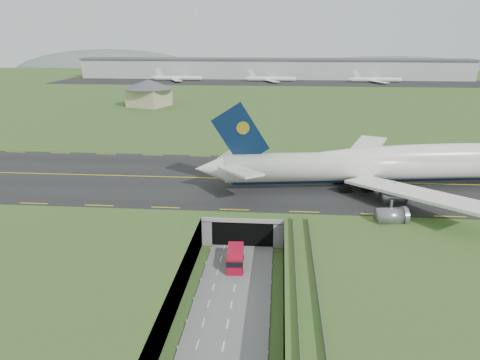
{
  "coord_description": "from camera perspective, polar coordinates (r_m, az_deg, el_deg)",
  "views": [
    {
      "loc": [
        6.81,
        -75.32,
        39.99
      ],
      "look_at": [
        -1.53,
        20.0,
        9.94
      ],
      "focal_mm": 35.0,
      "sensor_mm": 36.0,
      "label": 1
    }
  ],
  "objects": [
    {
      "name": "jumbo_jet",
      "position": [
        113.24,
        19.63,
        1.86
      ],
      "size": [
        97.66,
        61.76,
        20.66
      ],
      "rotation": [
        0.0,
        0.0,
        0.15
      ],
      "color": "white",
      "rests_on": "ground"
    },
    {
      "name": "guideway",
      "position": [
        66.18,
        8.13,
        -14.35
      ],
      "size": [
        3.0,
        53.0,
        7.05
      ],
      "color": "#A8A8A3",
      "rests_on": "ground"
    },
    {
      "name": "shuttle_tram",
      "position": [
        84.54,
        -0.58,
        -9.49
      ],
      "size": [
        3.33,
        7.79,
        3.11
      ],
      "rotation": [
        0.0,
        0.0,
        0.06
      ],
      "color": "#A80B22",
      "rests_on": "ground"
    },
    {
      "name": "trench_road",
      "position": [
        78.98,
        -0.65,
        -12.9
      ],
      "size": [
        12.0,
        75.0,
        0.2
      ],
      "primitive_type": "cube",
      "color": "slate",
      "rests_on": "ground"
    },
    {
      "name": "taxiway",
      "position": [
        113.71,
        1.34,
        0.08
      ],
      "size": [
        800.0,
        44.0,
        0.18
      ],
      "primitive_type": "cube",
      "color": "black",
      "rests_on": "airfield_deck"
    },
    {
      "name": "airfield_deck",
      "position": [
        84.19,
        -0.15,
        -8.63
      ],
      "size": [
        800.0,
        800.0,
        6.0
      ],
      "primitive_type": "cube",
      "color": "gray",
      "rests_on": "ground"
    },
    {
      "name": "tunnel_portal",
      "position": [
        99.3,
        0.71,
        -4.23
      ],
      "size": [
        17.0,
        22.3,
        6.0
      ],
      "color": "gray",
      "rests_on": "ground"
    },
    {
      "name": "ground",
      "position": [
        85.55,
        -0.15,
        -10.43
      ],
      "size": [
        900.0,
        900.0,
        0.0
      ],
      "primitive_type": "plane",
      "color": "#415B24",
      "rests_on": "ground"
    },
    {
      "name": "cargo_terminal",
      "position": [
        375.7,
        4.06,
        13.42
      ],
      "size": [
        320.0,
        67.0,
        15.6
      ],
      "color": "#B2B2B2",
      "rests_on": "ground"
    },
    {
      "name": "service_building",
      "position": [
        233.83,
        -11.06,
        10.66
      ],
      "size": [
        30.04,
        30.04,
        12.96
      ],
      "rotation": [
        0.0,
        0.0,
        -0.32
      ],
      "color": "tan",
      "rests_on": "ground"
    },
    {
      "name": "distant_hills",
      "position": [
        510.49,
        11.72,
        12.14
      ],
      "size": [
        700.0,
        91.0,
        60.0
      ],
      "color": "#576862",
      "rests_on": "ground"
    }
  ]
}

